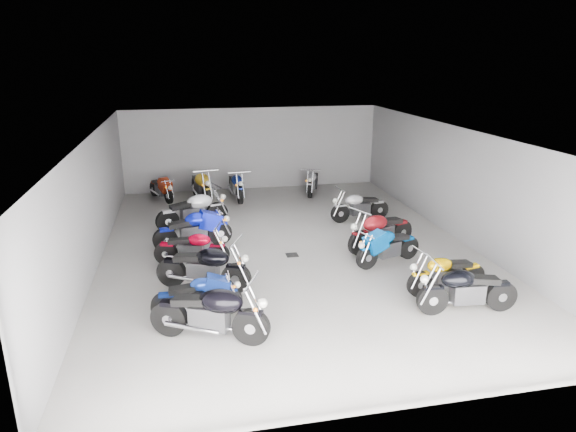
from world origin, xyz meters
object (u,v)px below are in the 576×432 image
object	(u,v)px
motorcycle_left_c	(204,267)
motorcycle_right_b	(446,273)
motorcycle_back_b	(201,186)
motorcycle_right_a	(466,290)
motorcycle_left_a	(211,313)
motorcycle_left_e	(194,230)
motorcycle_right_f	(359,206)
motorcycle_left_b	(198,296)
motorcycle_left_f	(193,211)
motorcycle_right_d	(380,231)
motorcycle_back_a	(161,188)
motorcycle_right_c	(388,246)
motorcycle_back_e	(313,182)
motorcycle_left_d	(193,248)
drain_grate	(292,255)
motorcycle_back_c	(236,185)

from	to	relation	value
motorcycle_left_c	motorcycle_right_b	bearing A→B (deg)	99.79
motorcycle_back_b	motorcycle_right_a	bearing A→B (deg)	105.27
motorcycle_left_a	motorcycle_left_e	world-z (taller)	motorcycle_left_a
motorcycle_left_e	motorcycle_right_f	size ratio (longest dim) A/B	1.09
motorcycle_left_c	motorcycle_back_b	bearing A→B (deg)	-158.65
motorcycle_left_b	motorcycle_right_a	size ratio (longest dim) A/B	0.86
motorcycle_left_f	motorcycle_right_d	distance (m)	5.76
motorcycle_left_e	motorcycle_right_d	size ratio (longest dim) A/B	1.02
motorcycle_back_a	motorcycle_right_c	bearing A→B (deg)	103.16
motorcycle_back_e	motorcycle_right_d	bearing A→B (deg)	115.09
motorcycle_left_f	motorcycle_right_f	bearing A→B (deg)	67.69
motorcycle_left_d	motorcycle_left_f	size ratio (longest dim) A/B	0.85
drain_grate	motorcycle_left_c	world-z (taller)	motorcycle_left_c
motorcycle_left_a	motorcycle_right_d	world-z (taller)	motorcycle_left_a
motorcycle_back_a	motorcycle_back_e	bearing A→B (deg)	153.04
motorcycle_left_b	motorcycle_right_c	xyz separation A→B (m)	(4.85, 1.82, 0.03)
motorcycle_right_a	motorcycle_back_c	xyz separation A→B (m)	(-3.69, 9.85, -0.00)
motorcycle_back_b	motorcycle_back_a	bearing A→B (deg)	-26.29
motorcycle_left_f	motorcycle_left_a	bearing A→B (deg)	-17.75
motorcycle_right_b	motorcycle_back_c	bearing A→B (deg)	16.69
motorcycle_left_f	motorcycle_back_c	xyz separation A→B (m)	(1.65, 3.12, -0.04)
motorcycle_back_b	motorcycle_back_e	world-z (taller)	motorcycle_back_b
motorcycle_right_d	motorcycle_back_c	xyz separation A→B (m)	(-3.31, 6.05, -0.03)
drain_grate	motorcycle_right_f	world-z (taller)	motorcycle_right_f
motorcycle_right_d	motorcycle_back_c	distance (m)	6.89
motorcycle_left_a	motorcycle_right_c	world-z (taller)	motorcycle_left_a
drain_grate	motorcycle_left_b	distance (m)	3.90
motorcycle_right_f	motorcycle_back_a	xyz separation A→B (m)	(-6.33, 3.85, -0.03)
motorcycle_left_b	motorcycle_right_a	bearing A→B (deg)	80.37
motorcycle_left_e	motorcycle_right_a	bearing A→B (deg)	37.27
motorcycle_left_b	motorcycle_left_f	bearing A→B (deg)	179.74
motorcycle_left_c	motorcycle_right_a	xyz separation A→B (m)	(5.24, -2.22, -0.02)
motorcycle_right_c	motorcycle_back_c	world-z (taller)	motorcycle_back_c
motorcycle_left_b	motorcycle_left_c	size ratio (longest dim) A/B	0.88
motorcycle_right_c	motorcycle_back_a	xyz separation A→B (m)	(-5.83, 7.45, -0.02)
drain_grate	motorcycle_left_b	world-z (taller)	motorcycle_left_b
drain_grate	motorcycle_right_c	xyz separation A→B (m)	(2.27, -1.07, 0.47)
motorcycle_left_b	motorcycle_left_d	xyz separation A→B (m)	(-0.03, 2.75, 0.02)
motorcycle_left_b	motorcycle_back_b	distance (m)	8.90
motorcycle_back_b	motorcycle_back_e	size ratio (longest dim) A/B	1.25
motorcycle_right_a	motorcycle_back_e	distance (m)	10.06
motorcycle_left_d	motorcycle_right_d	distance (m)	5.08
motorcycle_right_a	motorcycle_right_c	size ratio (longest dim) A/B	1.12
motorcycle_right_a	motorcycle_back_a	bearing A→B (deg)	36.83
motorcycle_left_d	motorcycle_right_c	bearing A→B (deg)	94.39
motorcycle_left_c	motorcycle_right_a	bearing A→B (deg)	90.36
motorcycle_back_c	drain_grate	bearing A→B (deg)	93.28
motorcycle_left_c	motorcycle_right_d	xyz separation A→B (m)	(4.85, 1.58, 0.01)
motorcycle_back_b	motorcycle_left_b	bearing A→B (deg)	75.57
motorcycle_back_c	motorcycle_right_f	bearing A→B (deg)	131.47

